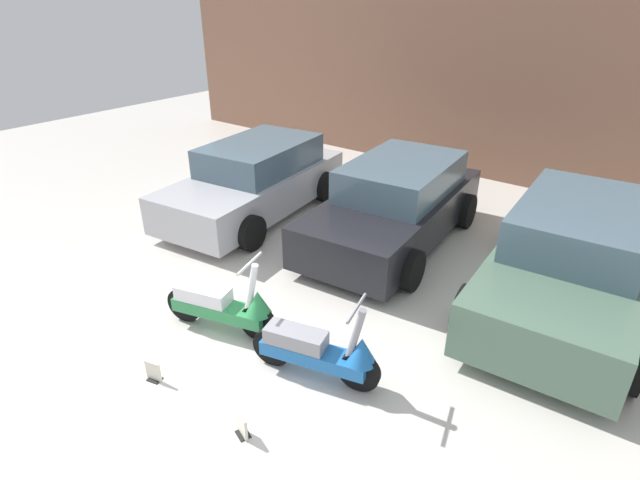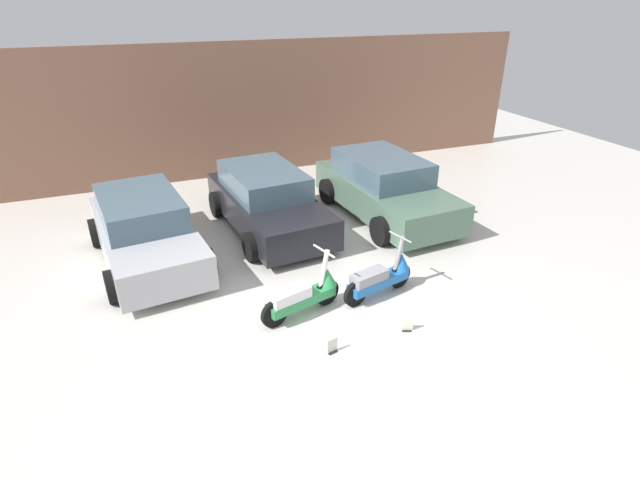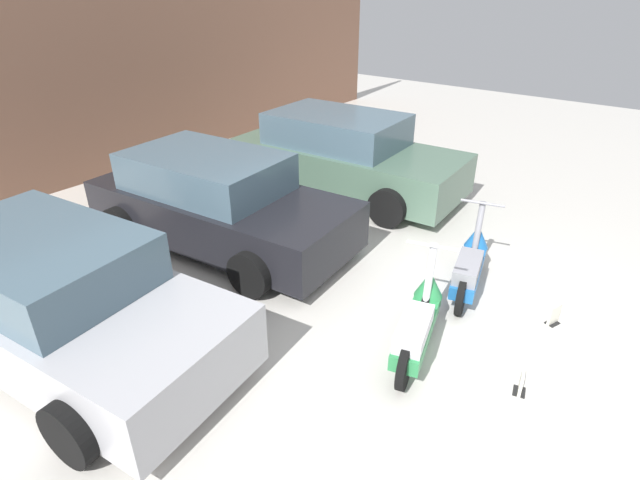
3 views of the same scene
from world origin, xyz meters
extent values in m
plane|color=silver|center=(0.00, 0.00, 0.00)|extent=(28.00, 28.00, 0.00)
cube|color=#845B47|center=(0.00, 8.42, 1.96)|extent=(19.60, 0.12, 3.91)
cylinder|color=black|center=(-0.16, 0.65, 0.25)|extent=(0.51, 0.22, 0.50)
cylinder|color=black|center=(-1.24, 0.35, 0.25)|extent=(0.51, 0.22, 0.50)
cube|color=#2D8C4C|center=(-0.70, 0.50, 0.32)|extent=(1.35, 0.65, 0.18)
cube|color=white|center=(-0.93, 0.43, 0.50)|extent=(0.79, 0.48, 0.20)
cylinder|color=white|center=(-0.22, 0.63, 0.76)|extent=(0.25, 0.15, 0.72)
cylinder|color=white|center=(-0.22, 0.63, 1.12)|extent=(0.19, 0.57, 0.04)
cone|color=#2D8C4C|center=(-0.14, 0.66, 0.57)|extent=(0.42, 0.42, 0.33)
cylinder|color=black|center=(1.38, 0.68, 0.25)|extent=(0.50, 0.21, 0.50)
cylinder|color=black|center=(0.31, 0.41, 0.25)|extent=(0.50, 0.21, 0.50)
cube|color=#1E66B2|center=(0.84, 0.55, 0.31)|extent=(1.33, 0.61, 0.17)
cube|color=gray|center=(0.62, 0.49, 0.49)|extent=(0.77, 0.46, 0.19)
cylinder|color=gray|center=(1.32, 0.67, 0.74)|extent=(0.24, 0.14, 0.70)
cylinder|color=gray|center=(1.32, 0.67, 1.09)|extent=(0.18, 0.56, 0.03)
cone|color=#1E66B2|center=(1.39, 0.69, 0.56)|extent=(0.40, 0.40, 0.32)
cube|color=#B7B7BC|center=(-3.04, 3.56, 0.52)|extent=(2.21, 4.34, 0.69)
cube|color=slate|center=(-3.07, 3.81, 1.14)|extent=(1.79, 2.49, 0.54)
cylinder|color=black|center=(-1.99, 2.39, 0.32)|extent=(0.29, 0.66, 0.63)
cylinder|color=black|center=(-3.78, 2.17, 0.32)|extent=(0.29, 0.66, 0.63)
cylinder|color=black|center=(-2.30, 4.95, 0.32)|extent=(0.29, 0.66, 0.63)
cylinder|color=black|center=(-4.08, 4.74, 0.32)|extent=(0.29, 0.66, 0.63)
cube|color=black|center=(-0.21, 4.16, 0.53)|extent=(2.13, 4.36, 0.70)
cube|color=slate|center=(-0.23, 4.41, 1.16)|extent=(1.75, 2.49, 0.55)
cylinder|color=black|center=(0.81, 2.94, 0.32)|extent=(0.28, 0.66, 0.64)
cylinder|color=black|center=(-1.00, 2.77, 0.32)|extent=(0.28, 0.66, 0.64)
cylinder|color=black|center=(0.58, 5.54, 0.32)|extent=(0.28, 0.66, 0.64)
cylinder|color=black|center=(-1.24, 5.38, 0.32)|extent=(0.28, 0.66, 0.64)
cube|color=#51705B|center=(2.76, 3.85, 0.55)|extent=(2.11, 4.52, 0.73)
cube|color=slate|center=(2.75, 4.12, 1.21)|extent=(1.77, 2.57, 0.58)
cylinder|color=black|center=(3.80, 2.55, 0.34)|extent=(0.27, 0.68, 0.67)
cylinder|color=black|center=(1.90, 2.43, 0.34)|extent=(0.27, 0.68, 0.67)
cylinder|color=black|center=(3.63, 5.28, 0.34)|extent=(0.27, 0.68, 0.67)
cylinder|color=black|center=(1.73, 5.16, 0.34)|extent=(0.27, 0.68, 0.67)
cube|color=black|center=(-0.60, -0.65, 0.01)|extent=(0.18, 0.15, 0.01)
cube|color=silver|center=(-0.60, -0.65, 0.13)|extent=(0.20, 0.08, 0.26)
cube|color=black|center=(0.80, -0.59, 0.01)|extent=(0.19, 0.17, 0.01)
cube|color=silver|center=(0.80, -0.59, 0.13)|extent=(0.20, 0.10, 0.26)
camera|label=1|loc=(3.65, -3.01, 4.11)|focal=28.00mm
camera|label=2|loc=(-3.09, -6.45, 5.17)|focal=28.00mm
camera|label=3|loc=(-4.84, -1.35, 3.78)|focal=28.00mm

